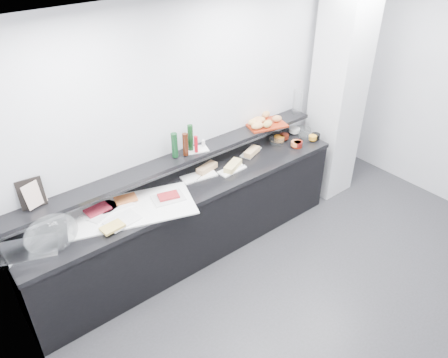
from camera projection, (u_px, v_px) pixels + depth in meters
ground at (354, 314)px, 4.21m from camera, size 5.00×5.00×0.00m
back_wall at (225, 117)px, 4.78m from camera, size 5.00×0.02×2.70m
ceiling at (424, 26)px, 2.73m from camera, size 5.00×5.00×0.00m
column at (338, 94)px, 5.34m from camera, size 0.50×0.50×2.70m
buffet_cabinet at (192, 222)px, 4.72m from camera, size 3.60×0.60×0.85m
counter_top at (190, 187)px, 4.47m from camera, size 3.62×0.62×0.05m
wall_shelf at (179, 159)px, 4.45m from camera, size 3.60×0.25×0.04m
cloche_base at (29, 251)px, 3.61m from camera, size 0.54×0.45×0.04m
cloche_dome at (51, 234)px, 3.62m from camera, size 0.46×0.30×0.34m
linen_runner at (132, 209)px, 4.10m from camera, size 1.29×0.90×0.01m
platter_meat_a at (100, 210)px, 4.06m from camera, size 0.40×0.35×0.01m
food_meat_a at (97, 210)px, 4.04m from camera, size 0.23×0.16×0.02m
platter_salmon at (115, 204)px, 4.14m from camera, size 0.33×0.24×0.01m
food_salmon at (126, 199)px, 4.19m from camera, size 0.23×0.17×0.02m
platter_cheese at (122, 221)px, 3.94m from camera, size 0.32×0.24×0.01m
food_cheese at (112, 227)px, 3.83m from camera, size 0.21×0.15×0.02m
platter_meat_b at (168, 198)px, 4.23m from camera, size 0.34×0.26×0.01m
food_meat_b at (168, 196)px, 4.23m from camera, size 0.23×0.18×0.02m
sandwich_plate_left at (199, 176)px, 4.59m from camera, size 0.40×0.22×0.01m
sandwich_food_left at (207, 168)px, 4.66m from camera, size 0.26×0.14×0.06m
tongs_left at (198, 179)px, 4.53m from camera, size 0.15×0.07×0.01m
sandwich_plate_mid at (232, 170)px, 4.69m from camera, size 0.32×0.15×0.01m
sandwich_food_mid at (233, 166)px, 4.70m from camera, size 0.28×0.20×0.06m
tongs_mid at (239, 167)px, 4.73m from camera, size 0.16×0.04×0.01m
sandwich_plate_right at (251, 152)px, 5.02m from camera, size 0.33×0.24×0.01m
sandwich_food_right at (252, 152)px, 4.95m from camera, size 0.24×0.16×0.06m
tongs_right at (256, 152)px, 5.00m from camera, size 0.16×0.03×0.01m
bowl_glass_fruit at (277, 141)px, 5.19m from camera, size 0.21×0.21×0.07m
fill_glass_fruit at (279, 138)px, 5.22m from camera, size 0.13×0.13×0.05m
bowl_black_jam at (278, 137)px, 5.28m from camera, size 0.19×0.19×0.07m
fill_black_jam at (284, 136)px, 5.26m from camera, size 0.15×0.15×0.05m
bowl_glass_cream at (303, 131)px, 5.41m from camera, size 0.25×0.25×0.07m
fill_glass_cream at (294, 130)px, 5.41m from camera, size 0.14×0.14×0.05m
bowl_red_jam at (297, 144)px, 5.13m from camera, size 0.14×0.14×0.07m
fill_red_jam at (298, 144)px, 5.10m from camera, size 0.13×0.13×0.05m
bowl_glass_salmon at (305, 137)px, 5.27m from camera, size 0.16×0.16×0.07m
fill_glass_salmon at (296, 143)px, 5.11m from camera, size 0.14×0.14×0.05m
bowl_black_fruit at (316, 137)px, 5.29m from camera, size 0.14×0.14×0.07m
fill_black_fruit at (313, 138)px, 5.24m from camera, size 0.12×0.12×0.05m
framed_print at (31, 193)px, 3.67m from camera, size 0.22×0.10×0.26m
print_art at (34, 194)px, 3.66m from camera, size 0.19×0.10×0.22m
condiment_tray at (196, 150)px, 4.56m from camera, size 0.28×0.22×0.01m
bottle_green_a at (175, 145)px, 4.36m from camera, size 0.08×0.08×0.26m
bottle_brown at (185, 144)px, 4.39m from camera, size 0.06×0.06×0.24m
bottle_green_b at (190, 138)px, 4.47m from camera, size 0.07×0.07×0.28m
bottle_hot at (196, 144)px, 4.46m from camera, size 0.04×0.04×0.18m
shaker_salt at (196, 145)px, 4.56m from camera, size 0.04×0.04×0.07m
shaker_pepper at (203, 143)px, 4.60m from camera, size 0.04×0.04×0.07m
bread_tray at (266, 124)px, 5.06m from camera, size 0.52×0.43×0.02m
bread_roll_nw at (254, 122)px, 4.98m from camera, size 0.15×0.12×0.08m
bread_roll_n at (255, 122)px, 5.00m from camera, size 0.16×0.13×0.08m
bread_roll_ne at (266, 115)px, 5.16m from camera, size 0.13×0.09×0.08m
bread_roll_sw at (257, 126)px, 4.91m from camera, size 0.17×0.12×0.08m
bread_roll_s at (268, 124)px, 4.95m from camera, size 0.16×0.13×0.08m
bread_roll_se at (277, 119)px, 5.06m from camera, size 0.14×0.12×0.08m
bread_roll_midw at (258, 122)px, 5.00m from camera, size 0.17×0.14×0.08m
bread_roll_mide at (259, 120)px, 5.03m from camera, size 0.18×0.16×0.08m
carafe at (297, 102)px, 5.25m from camera, size 0.14×0.14×0.30m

